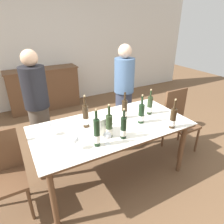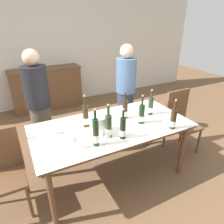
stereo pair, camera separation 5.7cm
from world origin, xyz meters
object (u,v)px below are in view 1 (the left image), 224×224
at_px(wine_bottle_0, 173,119).
at_px(chair_left_end, 2,170).
at_px(wine_glass_0, 48,127).
at_px(chair_right_end, 178,117).
at_px(sideboard_cabinet, 44,89).
at_px(wine_bottle_1, 141,114).
at_px(wine_glass_1, 107,136).
at_px(wine_bottle_4, 150,106).
at_px(wine_bottle_6, 109,127).
at_px(wine_bottle_2, 124,128).
at_px(dining_table, 112,130).
at_px(wine_bottle_5, 125,110).
at_px(wine_bottle_7, 97,133).
at_px(ice_bucket, 99,124).
at_px(wine_bottle_3, 86,117).
at_px(wine_glass_2, 75,140).
at_px(person_guest_left, 124,93).
at_px(person_host, 38,109).

relative_size(wine_bottle_0, chair_left_end, 0.39).
relative_size(wine_glass_0, chair_right_end, 0.16).
relative_size(sideboard_cabinet, wine_bottle_0, 4.28).
distance_m(wine_bottle_1, wine_glass_1, 0.62).
distance_m(wine_glass_1, chair_left_end, 1.15).
bearing_deg(chair_left_end, sideboard_cabinet, 70.00).
bearing_deg(wine_glass_1, sideboard_cabinet, 91.11).
bearing_deg(wine_bottle_4, wine_bottle_6, -161.38).
height_order(sideboard_cabinet, wine_bottle_4, wine_bottle_4).
bearing_deg(wine_bottle_6, wine_bottle_2, -36.96).
xyz_separation_m(wine_bottle_0, wine_bottle_4, (0.00, 0.44, -0.00)).
bearing_deg(chair_right_end, wine_glass_0, 178.64).
bearing_deg(wine_bottle_6, wine_glass_1, -125.20).
bearing_deg(wine_glass_1, dining_table, 54.52).
height_order(wine_bottle_5, wine_bottle_7, wine_bottle_7).
distance_m(ice_bucket, wine_bottle_2, 0.29).
bearing_deg(wine_bottle_6, wine_bottle_0, -13.44).
relative_size(wine_bottle_6, wine_glass_1, 2.71).
distance_m(wine_bottle_3, wine_bottle_4, 0.90).
distance_m(wine_bottle_7, chair_left_end, 1.07).
relative_size(wine_bottle_5, wine_glass_2, 2.31).
bearing_deg(ice_bucket, wine_bottle_1, -3.02).
relative_size(wine_bottle_2, person_guest_left, 0.22).
height_order(dining_table, wine_bottle_5, wine_bottle_5).
relative_size(ice_bucket, person_guest_left, 0.13).
xyz_separation_m(wine_bottle_3, wine_glass_0, (-0.44, 0.02, -0.03)).
bearing_deg(wine_bottle_3, wine_bottle_4, -5.00).
distance_m(dining_table, wine_glass_2, 0.63).
height_order(wine_bottle_1, wine_bottle_2, wine_bottle_1).
bearing_deg(wine_glass_1, wine_glass_0, 136.62).
bearing_deg(person_host, wine_bottle_6, -62.09).
xyz_separation_m(ice_bucket, person_host, (-0.50, 0.93, -0.07)).
bearing_deg(chair_right_end, wine_bottle_7, -166.19).
relative_size(ice_bucket, chair_left_end, 0.22).
bearing_deg(wine_glass_0, wine_bottle_3, -2.45).
distance_m(wine_bottle_4, person_host, 1.55).
xyz_separation_m(wine_bottle_4, wine_glass_1, (-0.84, -0.37, -0.02)).
relative_size(ice_bucket, wine_glass_0, 1.35).
xyz_separation_m(wine_bottle_2, wine_bottle_3, (-0.26, 0.43, 0.02)).
bearing_deg(chair_left_end, wine_bottle_4, -1.45).
bearing_deg(wine_bottle_0, person_host, 136.67).
height_order(wine_bottle_3, wine_bottle_7, wine_bottle_7).
height_order(wine_bottle_1, wine_bottle_4, wine_bottle_1).
xyz_separation_m(wine_glass_0, wine_glass_2, (0.17, -0.39, -0.00)).
relative_size(sideboard_cabinet, chair_right_end, 1.62).
xyz_separation_m(ice_bucket, wine_bottle_5, (0.45, 0.18, 0.01)).
bearing_deg(person_host, chair_right_end, -21.02).
distance_m(wine_bottle_6, person_host, 1.20).
bearing_deg(chair_left_end, wine_bottle_5, 0.29).
distance_m(sideboard_cabinet, wine_bottle_0, 3.27).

